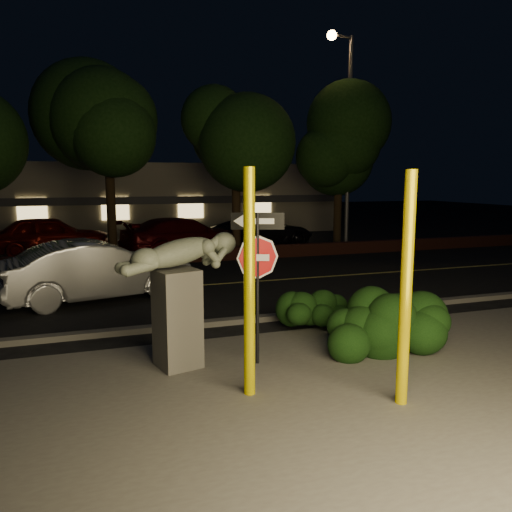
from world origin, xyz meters
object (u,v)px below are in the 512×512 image
(parked_car_darkred, at_px, (183,236))
(parked_car_dark, at_px, (263,231))
(yellow_pole_right, at_px, (406,291))
(streetlight, at_px, (346,124))
(yellow_pole_left, at_px, (249,285))
(sculpture, at_px, (179,287))
(signpost, at_px, (258,258))
(silver_sedan, at_px, (98,270))
(parked_car_red, at_px, (50,235))

(parked_car_darkred, relative_size, parked_car_dark, 1.09)
(yellow_pole_right, distance_m, streetlight, 16.58)
(streetlight, relative_size, parked_car_darkred, 1.75)
(yellow_pole_left, xyz_separation_m, parked_car_dark, (5.75, 15.76, -0.97))
(sculpture, distance_m, parked_car_dark, 15.76)
(streetlight, bearing_deg, yellow_pole_left, -136.91)
(streetlight, distance_m, parked_car_dark, 6.16)
(yellow_pole_right, distance_m, parked_car_darkred, 15.07)
(signpost, xyz_separation_m, streetlight, (8.35, 12.46, 3.70))
(yellow_pole_left, bearing_deg, silver_sedan, 105.95)
(signpost, bearing_deg, silver_sedan, 133.00)
(yellow_pole_left, distance_m, parked_car_darkred, 14.20)
(yellow_pole_left, distance_m, parked_car_red, 16.20)
(parked_car_red, bearing_deg, sculpture, -172.37)
(streetlight, bearing_deg, yellow_pole_right, -129.30)
(parked_car_dark, bearing_deg, signpost, 155.47)
(sculpture, distance_m, parked_car_red, 14.63)
(parked_car_red, relative_size, parked_car_darkred, 0.90)
(sculpture, xyz_separation_m, streetlight, (9.61, 12.14, 4.16))
(yellow_pole_right, relative_size, parked_car_red, 0.68)
(sculpture, xyz_separation_m, silver_sedan, (-1.17, 5.31, -0.59))
(yellow_pole_right, xyz_separation_m, parked_car_darkred, (-0.27, 15.04, -0.85))
(yellow_pole_right, relative_size, sculpture, 1.46)
(yellow_pole_left, distance_m, streetlight, 16.66)
(signpost, height_order, sculpture, signpost)
(yellow_pole_left, height_order, silver_sedan, yellow_pole_left)
(yellow_pole_left, bearing_deg, parked_car_darkred, 83.34)
(parked_car_darkred, height_order, parked_car_dark, parked_car_darkred)
(sculpture, relative_size, parked_car_darkred, 0.42)
(silver_sedan, xyz_separation_m, parked_car_red, (-1.73, 9.02, 0.03))
(sculpture, relative_size, streetlight, 0.24)
(yellow_pole_left, relative_size, signpost, 1.27)
(sculpture, relative_size, parked_car_dark, 0.46)
(sculpture, height_order, silver_sedan, sculpture)
(yellow_pole_right, height_order, sculpture, yellow_pole_right)
(sculpture, bearing_deg, signpost, -29.02)
(parked_car_red, xyz_separation_m, parked_car_darkred, (5.30, -1.68, -0.04))
(streetlight, relative_size, parked_car_red, 1.95)
(signpost, bearing_deg, streetlight, 75.82)
(silver_sedan, bearing_deg, parked_car_darkred, -39.91)
(yellow_pole_left, xyz_separation_m, yellow_pole_right, (1.91, -0.97, -0.02))
(parked_car_red, bearing_deg, yellow_pole_right, -165.39)
(yellow_pole_right, bearing_deg, sculpture, 138.07)
(silver_sedan, height_order, parked_car_darkred, silver_sedan)
(yellow_pole_right, bearing_deg, parked_car_dark, 77.07)
(yellow_pole_right, bearing_deg, signpost, 124.11)
(yellow_pole_left, distance_m, sculpture, 1.64)
(parked_car_red, bearing_deg, streetlight, -103.71)
(sculpture, bearing_deg, silver_sedan, 87.48)
(yellow_pole_left, relative_size, parked_car_darkred, 0.62)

